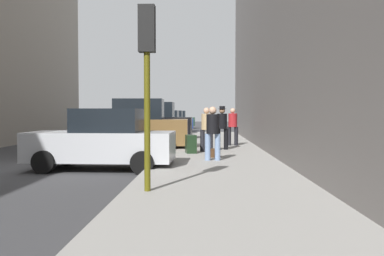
{
  "coord_description": "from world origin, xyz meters",
  "views": [
    {
      "loc": [
        5.6,
        -12.61,
        1.7
      ],
      "look_at": [
        5.11,
        5.24,
        1.01
      ],
      "focal_mm": 40.0,
      "sensor_mm": 36.0,
      "label": 1
    }
  ],
  "objects_px": {
    "parked_blue_sedan": "(169,121)",
    "parked_dark_green_sedan": "(174,120)",
    "parked_bronze_suv": "(136,127)",
    "pedestrian_with_fedora": "(222,125)",
    "pedestrian_in_red_jacket": "(233,125)",
    "parked_black_suv": "(153,123)",
    "pedestrian_in_jeans": "(213,130)",
    "traffic_light": "(147,57)",
    "rolling_suitcase": "(191,144)",
    "parked_silver_sedan": "(103,141)",
    "fire_hydrant": "(178,138)",
    "pedestrian_in_tan_coat": "(207,127)",
    "duffel_bag": "(214,153)",
    "parked_gray_coupe": "(163,123)"
  },
  "relations": [
    {
      "from": "parked_black_suv",
      "to": "duffel_bag",
      "type": "xyz_separation_m",
      "value": [
        3.31,
        -10.37,
        -0.74
      ]
    },
    {
      "from": "parked_gray_coupe",
      "to": "pedestrian_in_jeans",
      "type": "distance_m",
      "value": 17.66
    },
    {
      "from": "pedestrian_in_red_jacket",
      "to": "fire_hydrant",
      "type": "bearing_deg",
      "value": -168.83
    },
    {
      "from": "parked_dark_green_sedan",
      "to": "pedestrian_in_red_jacket",
      "type": "xyz_separation_m",
      "value": [
        4.28,
        -23.51,
        0.26
      ]
    },
    {
      "from": "pedestrian_in_jeans",
      "to": "traffic_light",
      "type": "bearing_deg",
      "value": -104.71
    },
    {
      "from": "parked_bronze_suv",
      "to": "pedestrian_with_fedora",
      "type": "relative_size",
      "value": 2.62
    },
    {
      "from": "pedestrian_with_fedora",
      "to": "rolling_suitcase",
      "type": "relative_size",
      "value": 1.71
    },
    {
      "from": "parked_gray_coupe",
      "to": "traffic_light",
      "type": "distance_m",
      "value": 22.79
    },
    {
      "from": "fire_hydrant",
      "to": "pedestrian_with_fedora",
      "type": "relative_size",
      "value": 0.4
    },
    {
      "from": "parked_silver_sedan",
      "to": "parked_bronze_suv",
      "type": "xyz_separation_m",
      "value": [
        -0.0,
        6.03,
        0.18
      ]
    },
    {
      "from": "parked_blue_sedan",
      "to": "pedestrian_with_fedora",
      "type": "height_order",
      "value": "pedestrian_with_fedora"
    },
    {
      "from": "parked_silver_sedan",
      "to": "parked_gray_coupe",
      "type": "bearing_deg",
      "value": 90.0
    },
    {
      "from": "parked_blue_sedan",
      "to": "pedestrian_in_jeans",
      "type": "bearing_deg",
      "value": -82.01
    },
    {
      "from": "parked_blue_sedan",
      "to": "duffel_bag",
      "type": "bearing_deg",
      "value": -81.49
    },
    {
      "from": "parked_blue_sedan",
      "to": "pedestrian_in_jeans",
      "type": "height_order",
      "value": "pedestrian_in_jeans"
    },
    {
      "from": "parked_dark_green_sedan",
      "to": "parked_silver_sedan",
      "type": "bearing_deg",
      "value": -90.0
    },
    {
      "from": "parked_bronze_suv",
      "to": "parked_blue_sedan",
      "type": "xyz_separation_m",
      "value": [
        0.0,
        18.18,
        -0.18
      ]
    },
    {
      "from": "parked_dark_green_sedan",
      "to": "rolling_suitcase",
      "type": "height_order",
      "value": "parked_dark_green_sedan"
    },
    {
      "from": "pedestrian_in_red_jacket",
      "to": "duffel_bag",
      "type": "bearing_deg",
      "value": -100.93
    },
    {
      "from": "pedestrian_in_tan_coat",
      "to": "pedestrian_in_red_jacket",
      "type": "distance_m",
      "value": 3.3
    },
    {
      "from": "parked_bronze_suv",
      "to": "rolling_suitcase",
      "type": "distance_m",
      "value": 3.57
    },
    {
      "from": "pedestrian_in_tan_coat",
      "to": "pedestrian_in_jeans",
      "type": "relative_size",
      "value": 1.0
    },
    {
      "from": "parked_black_suv",
      "to": "pedestrian_in_red_jacket",
      "type": "distance_m",
      "value": 6.82
    },
    {
      "from": "pedestrian_in_tan_coat",
      "to": "rolling_suitcase",
      "type": "bearing_deg",
      "value": -134.25
    },
    {
      "from": "parked_silver_sedan",
      "to": "rolling_suitcase",
      "type": "xyz_separation_m",
      "value": [
        2.47,
        3.52,
        -0.36
      ]
    },
    {
      "from": "parked_silver_sedan",
      "to": "parked_bronze_suv",
      "type": "distance_m",
      "value": 6.04
    },
    {
      "from": "traffic_light",
      "to": "pedestrian_in_red_jacket",
      "type": "relative_size",
      "value": 2.11
    },
    {
      "from": "parked_silver_sedan",
      "to": "pedestrian_in_red_jacket",
      "type": "relative_size",
      "value": 2.49
    },
    {
      "from": "rolling_suitcase",
      "to": "duffel_bag",
      "type": "xyz_separation_m",
      "value": [
        0.83,
        -1.4,
        -0.2
      ]
    },
    {
      "from": "traffic_light",
      "to": "pedestrian_in_tan_coat",
      "type": "bearing_deg",
      "value": 81.66
    },
    {
      "from": "parked_black_suv",
      "to": "parked_dark_green_sedan",
      "type": "relative_size",
      "value": 1.1
    },
    {
      "from": "parked_blue_sedan",
      "to": "parked_dark_green_sedan",
      "type": "height_order",
      "value": "same"
    },
    {
      "from": "parked_blue_sedan",
      "to": "traffic_light",
      "type": "height_order",
      "value": "traffic_light"
    },
    {
      "from": "pedestrian_in_jeans",
      "to": "rolling_suitcase",
      "type": "height_order",
      "value": "pedestrian_in_jeans"
    },
    {
      "from": "parked_silver_sedan",
      "to": "parked_dark_green_sedan",
      "type": "height_order",
      "value": "same"
    },
    {
      "from": "parked_bronze_suv",
      "to": "traffic_light",
      "type": "relative_size",
      "value": 1.29
    },
    {
      "from": "parked_gray_coupe",
      "to": "pedestrian_in_jeans",
      "type": "xyz_separation_m",
      "value": [
        3.24,
        -17.36,
        0.26
      ]
    },
    {
      "from": "pedestrian_in_tan_coat",
      "to": "parked_bronze_suv",
      "type": "bearing_deg",
      "value": 148.06
    },
    {
      "from": "parked_dark_green_sedan",
      "to": "pedestrian_in_red_jacket",
      "type": "height_order",
      "value": "pedestrian_in_red_jacket"
    },
    {
      "from": "parked_gray_coupe",
      "to": "parked_bronze_suv",
      "type": "bearing_deg",
      "value": -90.0
    },
    {
      "from": "fire_hydrant",
      "to": "pedestrian_in_red_jacket",
      "type": "height_order",
      "value": "pedestrian_in_red_jacket"
    },
    {
      "from": "parked_silver_sedan",
      "to": "pedestrian_in_tan_coat",
      "type": "relative_size",
      "value": 2.49
    },
    {
      "from": "pedestrian_with_fedora",
      "to": "rolling_suitcase",
      "type": "distance_m",
      "value": 2.06
    },
    {
      "from": "traffic_light",
      "to": "parked_bronze_suv",
      "type": "bearing_deg",
      "value": 100.33
    },
    {
      "from": "fire_hydrant",
      "to": "parked_black_suv",
      "type": "bearing_deg",
      "value": 107.29
    },
    {
      "from": "parked_bronze_suv",
      "to": "pedestrian_with_fedora",
      "type": "bearing_deg",
      "value": -15.03
    },
    {
      "from": "parked_blue_sedan",
      "to": "fire_hydrant",
      "type": "relative_size",
      "value": 5.97
    },
    {
      "from": "parked_bronze_suv",
      "to": "pedestrian_in_red_jacket",
      "type": "xyz_separation_m",
      "value": [
        4.28,
        1.15,
        0.07
      ]
    },
    {
      "from": "parked_bronze_suv",
      "to": "pedestrian_in_red_jacket",
      "type": "distance_m",
      "value": 4.44
    },
    {
      "from": "parked_bronze_suv",
      "to": "rolling_suitcase",
      "type": "relative_size",
      "value": 4.47
    }
  ]
}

